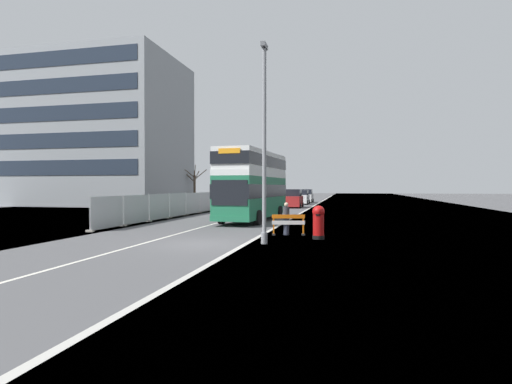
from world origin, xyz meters
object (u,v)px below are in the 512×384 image
at_px(pedestrian_at_kerb, 286,219).
at_px(roadworks_barrier, 288,222).
at_px(double_decker_bus, 254,184).
at_px(car_receding_mid, 302,198).
at_px(car_oncoming_near, 294,199).
at_px(lamppost_foreground, 264,149).
at_px(car_receding_far, 307,196).
at_px(red_pillar_postbox, 318,221).

bearing_deg(pedestrian_at_kerb, roadworks_barrier, -40.49).
distance_m(double_decker_bus, car_receding_mid, 29.11).
bearing_deg(car_oncoming_near, double_decker_bus, -91.27).
xyz_separation_m(car_receding_mid, pedestrian_at_kerb, (3.30, -37.17, -0.10)).
height_order(double_decker_bus, lamppost_foreground, lamppost_foreground).
relative_size(lamppost_foreground, pedestrian_at_kerb, 5.19).
relative_size(roadworks_barrier, car_oncoming_near, 0.42).
distance_m(car_receding_far, pedestrian_at_kerb, 43.70).
xyz_separation_m(red_pillar_postbox, car_oncoming_near, (-5.02, 28.67, 0.14)).
relative_size(car_receding_mid, car_receding_far, 1.14).
bearing_deg(car_receding_mid, car_receding_far, 90.11).
distance_m(double_decker_bus, car_receding_far, 35.50).
relative_size(car_oncoming_near, car_receding_mid, 0.90).
bearing_deg(pedestrian_at_kerb, double_decker_bus, 114.35).
distance_m(car_oncoming_near, car_receding_far, 16.24).
bearing_deg(car_oncoming_near, pedestrian_at_kerb, -83.23).
xyz_separation_m(double_decker_bus, lamppost_foreground, (3.22, -11.63, 1.48)).
bearing_deg(car_receding_mid, roadworks_barrier, -84.75).
height_order(car_oncoming_near, car_receding_mid, car_oncoming_near).
height_order(red_pillar_postbox, car_oncoming_near, car_oncoming_near).
bearing_deg(roadworks_barrier, car_oncoming_near, 97.02).
bearing_deg(double_decker_bus, car_receding_far, 89.41).
height_order(car_oncoming_near, pedestrian_at_kerb, car_oncoming_near).
relative_size(double_decker_bus, pedestrian_at_kerb, 6.16).
relative_size(double_decker_bus, car_receding_mid, 2.30).
relative_size(double_decker_bus, car_receding_far, 2.63).
relative_size(lamppost_foreground, car_receding_mid, 1.94).
relative_size(double_decker_bus, roadworks_barrier, 6.03).
distance_m(red_pillar_postbox, car_oncoming_near, 29.11).
height_order(red_pillar_postbox, car_receding_far, car_receding_far).
distance_m(car_receding_mid, pedestrian_at_kerb, 37.32).
relative_size(double_decker_bus, lamppost_foreground, 1.19).
height_order(red_pillar_postbox, roadworks_barrier, red_pillar_postbox).
distance_m(lamppost_foreground, car_receding_mid, 40.91).
relative_size(car_oncoming_near, pedestrian_at_kerb, 2.42).
relative_size(double_decker_bus, car_oncoming_near, 2.55).
bearing_deg(roadworks_barrier, double_decker_bus, 114.82).
height_order(double_decker_bus, car_receding_far, double_decker_bus).
relative_size(red_pillar_postbox, pedestrian_at_kerb, 0.95).
distance_m(roadworks_barrier, car_receding_far, 43.83).
height_order(car_receding_mid, car_receding_far, car_receding_far).
height_order(lamppost_foreground, car_oncoming_near, lamppost_foreground).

